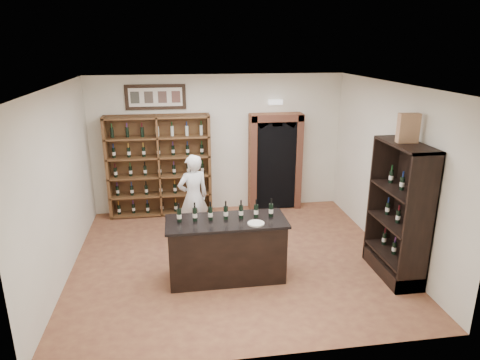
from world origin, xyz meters
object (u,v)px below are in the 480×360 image
object	(u,v)px
tasting_counter	(227,250)
counter_bottle_0	(179,215)
shopkeeper	(193,197)
wine_shelf	(159,166)
wine_crate	(408,128)
side_cabinet	(398,232)

from	to	relation	value
tasting_counter	counter_bottle_0	xyz separation A→B (m)	(-0.72, 0.06, 0.61)
shopkeeper	tasting_counter	bearing A→B (deg)	85.91
wine_shelf	wine_crate	world-z (taller)	wine_crate
wine_shelf	tasting_counter	size ratio (longest dim) A/B	1.17
tasting_counter	wine_crate	world-z (taller)	wine_crate
wine_shelf	wine_crate	bearing A→B (deg)	-40.02
tasting_counter	shopkeeper	bearing A→B (deg)	105.65
wine_shelf	counter_bottle_0	world-z (taller)	wine_shelf
counter_bottle_0	shopkeeper	size ratio (longest dim) A/B	0.18
shopkeeper	wine_crate	world-z (taller)	wine_crate
side_cabinet	wine_crate	world-z (taller)	wine_crate
wine_shelf	side_cabinet	distance (m)	5.02
side_cabinet	shopkeeper	distance (m)	3.69
tasting_counter	wine_crate	xyz separation A→B (m)	(2.70, -0.26, 1.93)
counter_bottle_0	wine_crate	size ratio (longest dim) A/B	0.68
wine_crate	side_cabinet	bearing A→B (deg)	-55.87
wine_shelf	side_cabinet	bearing A→B (deg)	-40.21
tasting_counter	wine_crate	bearing A→B (deg)	-5.47
side_cabinet	wine_shelf	bearing A→B (deg)	139.79
shopkeeper	side_cabinet	bearing A→B (deg)	129.55
wine_shelf	shopkeeper	size ratio (longest dim) A/B	1.32
counter_bottle_0	side_cabinet	distance (m)	3.48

